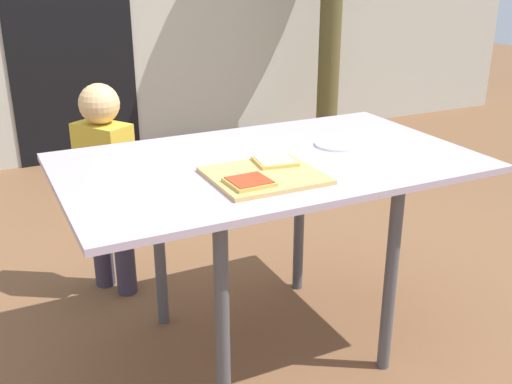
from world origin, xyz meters
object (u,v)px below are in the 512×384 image
object	(u,v)px
pizza_slice_near_left	(249,182)
plate_white_right	(339,144)
cutting_board	(264,175)
child_left	(106,177)
dining_table	(268,181)
pizza_slice_far_right	(275,161)

from	to	relation	value
pizza_slice_near_left	plate_white_right	xyz separation A→B (m)	(0.51, 0.27, -0.02)
cutting_board	plate_white_right	bearing A→B (deg)	25.29
cutting_board	child_left	world-z (taller)	child_left
plate_white_right	child_left	world-z (taller)	child_left
dining_table	plate_white_right	world-z (taller)	plate_white_right
cutting_board	pizza_slice_near_left	distance (m)	0.11
dining_table	pizza_slice_near_left	bearing A→B (deg)	-128.89
cutting_board	plate_white_right	xyz separation A→B (m)	(0.42, 0.20, -0.00)
cutting_board	pizza_slice_near_left	xyz separation A→B (m)	(-0.09, -0.07, 0.01)
dining_table	pizza_slice_far_right	world-z (taller)	pizza_slice_far_right
cutting_board	child_left	distance (m)	0.95
cutting_board	child_left	bearing A→B (deg)	111.59
pizza_slice_near_left	cutting_board	bearing A→B (deg)	37.52
cutting_board	pizza_slice_far_right	bearing A→B (deg)	44.79
dining_table	pizza_slice_near_left	xyz separation A→B (m)	(-0.19, -0.23, 0.10)
pizza_slice_far_right	child_left	size ratio (longest dim) A/B	0.16
child_left	plate_white_right	bearing A→B (deg)	-41.03
dining_table	plate_white_right	distance (m)	0.33
pizza_slice_far_right	dining_table	bearing A→B (deg)	77.83
pizza_slice_far_right	plate_white_right	size ratio (longest dim) A/B	0.82
pizza_slice_far_right	child_left	xyz separation A→B (m)	(-0.42, 0.78, -0.25)
dining_table	plate_white_right	bearing A→B (deg)	6.15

